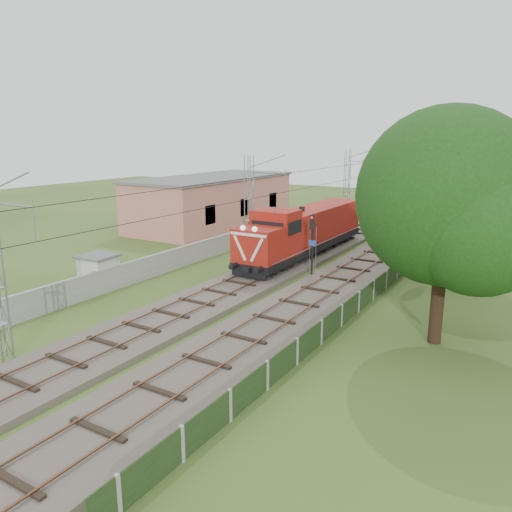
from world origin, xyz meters
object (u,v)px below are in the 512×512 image
Objects in this scene: locomotive at (304,230)px; coach_rake at (475,180)px; signal_post at (312,235)px; relay_hut at (99,272)px.

locomotive is 0.19× the size of coach_rake.
coach_rake is 58.60m from signal_post.
relay_hut is at bearing -100.41° from coach_rake.
relay_hut is at bearing -117.80° from locomotive.
locomotive is at bearing -95.34° from coach_rake.
signal_post is at bearing -91.93° from coach_rake.
coach_rake reaches higher than relay_hut.
coach_rake is at bearing 84.66° from locomotive.
signal_post is 13.86m from relay_hut.
signal_post is 1.98× the size of relay_hut.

